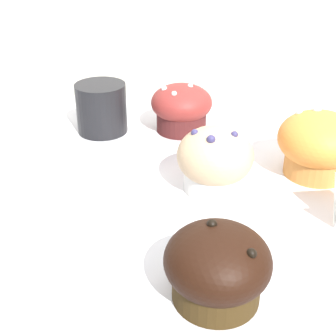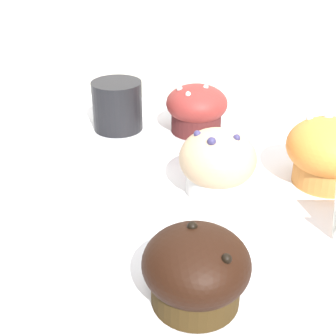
# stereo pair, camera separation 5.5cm
# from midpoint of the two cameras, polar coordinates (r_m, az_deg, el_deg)

# --- Properties ---
(wall_back) EXTENTS (3.20, 0.10, 1.80)m
(wall_back) POSITION_cam_midpoint_polar(r_m,az_deg,el_deg) (1.15, 7.84, 13.55)
(wall_back) COLOR beige
(wall_back) RESTS_ON ground
(muffin_front_center) EXTENTS (0.09, 0.09, 0.09)m
(muffin_front_center) POSITION_cam_midpoint_polar(r_m,az_deg,el_deg) (0.58, 8.77, 0.39)
(muffin_front_center) COLOR silver
(muffin_front_center) RESTS_ON display_counter
(muffin_back_right) EXTENTS (0.10, 0.10, 0.08)m
(muffin_back_right) POSITION_cam_midpoint_polar(r_m,az_deg,el_deg) (0.74, 5.63, 7.20)
(muffin_back_right) COLOR #451919
(muffin_back_right) RESTS_ON display_counter
(muffin_front_left) EXTENTS (0.10, 0.10, 0.08)m
(muffin_front_left) POSITION_cam_midpoint_polar(r_m,az_deg,el_deg) (0.42, 7.28, -12.31)
(muffin_front_left) COLOR #35250F
(muffin_front_left) RESTS_ON display_counter
(muffin_front_right) EXTENTS (0.11, 0.11, 0.09)m
(muffin_front_right) POSITION_cam_midpoint_polar(r_m,az_deg,el_deg) (0.63, 21.40, 1.77)
(muffin_front_right) COLOR #C57D39
(muffin_front_right) RESTS_ON display_counter
(coffee_cup) EXTENTS (0.08, 0.12, 0.08)m
(coffee_cup) POSITION_cam_midpoint_polar(r_m,az_deg,el_deg) (0.75, -4.10, 7.74)
(coffee_cup) COLOR black
(coffee_cup) RESTS_ON display_counter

